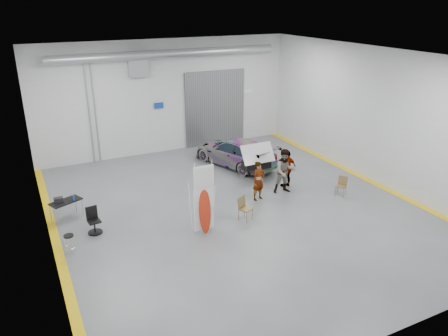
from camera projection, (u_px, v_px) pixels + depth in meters
name	position (u px, v px, depth m)	size (l,w,h in m)	color
ground	(236.00, 208.00, 17.62)	(16.00, 16.00, 0.00)	#5B5D62
room_shell	(217.00, 97.00, 18.09)	(14.02, 16.18, 6.01)	silver
sedan_car	(235.00, 152.00, 21.95)	(1.90, 4.67, 1.35)	white
person_a	(259.00, 181.00, 18.09)	(0.61, 0.40, 1.68)	#9C7855
person_b	(285.00, 171.00, 18.72)	(0.96, 0.74, 1.97)	#45637E
person_c	(287.00, 169.00, 19.34)	(1.00, 0.41, 1.72)	#975432
surfboard_display	(204.00, 205.00, 15.42)	(0.77, 0.22, 2.73)	white
folding_chair_near	(245.00, 213.00, 16.59)	(0.58, 0.62, 0.92)	brown
folding_chair_far	(340.00, 190.00, 18.67)	(0.54, 0.64, 0.84)	brown
shop_stool	(70.00, 244.00, 14.43)	(0.34, 0.34, 0.67)	black
work_table	(64.00, 201.00, 16.54)	(1.29, 1.00, 0.94)	#97999F
office_chair	(94.00, 222.00, 15.66)	(0.52, 0.52, 0.97)	black
trunk_lid	(256.00, 151.00, 19.95)	(1.58, 0.96, 0.04)	silver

